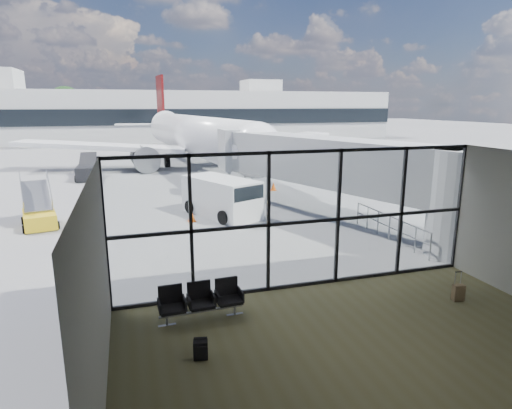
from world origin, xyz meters
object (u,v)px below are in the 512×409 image
suitcase (459,293)px  service_van (223,197)px  seating_row (200,299)px  backpack (201,350)px  mobile_stairs (39,217)px  belt_loader (87,171)px  airliner (192,135)px

suitcase → service_van: (-4.63, 12.18, 0.76)m
seating_row → backpack: bearing=-101.8°
seating_row → mobile_stairs: mobile_stairs is taller
seating_row → mobile_stairs: (-6.01, 11.51, -0.08)m
backpack → mobile_stairs: 14.64m
service_van → belt_loader: 16.35m
seating_row → service_van: 11.38m
backpack → airliner: (4.99, 33.72, 2.67)m
backpack → mobile_stairs: size_ratio=0.16×
airliner → mobile_stairs: (-10.66, -20.23, -2.42)m
mobile_stairs → seating_row: bearing=-75.0°
suitcase → mobile_stairs: bearing=145.6°
belt_loader → mobile_stairs: 13.84m
suitcase → backpack: bearing=-166.1°
service_van → mobile_stairs: (-9.07, 0.56, -0.55)m
seating_row → airliner: airliner is taller
backpack → belt_loader: bearing=109.9°
airliner → belt_loader: bearing=-151.7°
belt_loader → mobile_stairs: size_ratio=1.34×
seating_row → suitcase: bearing=-11.2°
airliner → backpack: bearing=-104.4°
service_van → belt_loader: bearing=94.1°
seating_row → service_van: size_ratio=0.46×
backpack → belt_loader: size_ratio=0.12×
service_van → mobile_stairs: 9.10m
service_van → mobile_stairs: size_ratio=1.61×
suitcase → airliner: 33.21m
airliner → mobile_stairs: 22.99m
backpack → service_van: size_ratio=0.10×
seating_row → backpack: 2.04m
suitcase → belt_loader: belt_loader is taller
seating_row → suitcase: 7.79m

